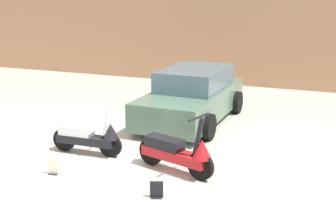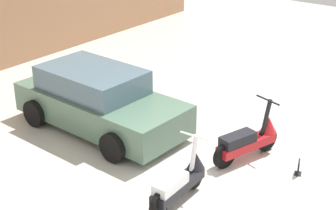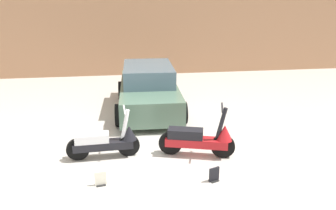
% 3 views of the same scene
% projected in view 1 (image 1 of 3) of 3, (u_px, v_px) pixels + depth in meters
% --- Properties ---
extents(ground_plane, '(28.00, 28.00, 0.00)m').
position_uv_depth(ground_plane, '(92.00, 171.00, 7.25)').
color(ground_plane, beige).
extents(wall_back, '(19.60, 0.12, 4.04)m').
position_uv_depth(wall_back, '(218.00, 24.00, 14.02)').
color(wall_back, tan).
rests_on(wall_back, ground_plane).
extents(scooter_front_left, '(1.45, 0.52, 1.01)m').
position_uv_depth(scooter_front_left, '(89.00, 136.00, 7.94)').
color(scooter_front_left, black).
rests_on(scooter_front_left, ground_plane).
extents(scooter_front_right, '(1.50, 0.72, 1.07)m').
position_uv_depth(scooter_front_right, '(178.00, 152.00, 7.09)').
color(scooter_front_right, black).
rests_on(scooter_front_right, ground_plane).
extents(car_rear_left, '(1.89, 3.75, 1.26)m').
position_uv_depth(car_rear_left, '(193.00, 96.00, 10.06)').
color(car_rear_left, '#51705B').
rests_on(car_rear_left, ground_plane).
extents(placard_near_left_scooter, '(0.20, 0.14, 0.26)m').
position_uv_depth(placard_near_left_scooter, '(53.00, 168.00, 7.10)').
color(placard_near_left_scooter, black).
rests_on(placard_near_left_scooter, ground_plane).
extents(placard_near_right_scooter, '(0.20, 0.17, 0.26)m').
position_uv_depth(placard_near_right_scooter, '(157.00, 191.00, 6.27)').
color(placard_near_right_scooter, black).
rests_on(placard_near_right_scooter, ground_plane).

